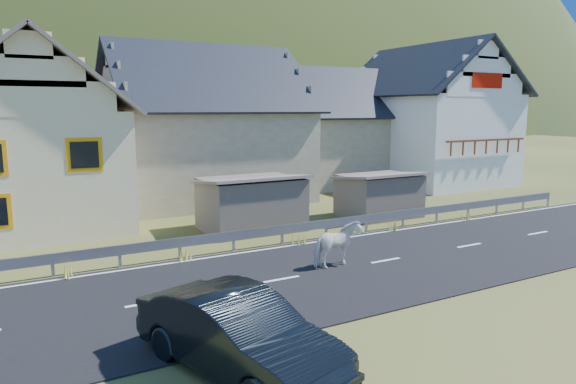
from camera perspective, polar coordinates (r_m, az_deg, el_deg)
ground at (r=17.82m, az=10.79°, el=-7.62°), size 160.00×160.00×0.00m
road at (r=17.82m, az=10.79°, el=-7.55°), size 60.00×7.00×0.04m
lane_markings at (r=17.81m, az=10.79°, el=-7.48°), size 60.00×6.60×0.01m
guardrail at (r=20.54m, az=4.29°, el=-3.59°), size 28.10×0.09×0.75m
shed_left at (r=21.91m, az=-4.13°, el=-1.35°), size 4.30×3.30×2.40m
shed_right at (r=24.91m, az=10.08°, el=-0.41°), size 3.80×2.90×2.20m
house_cream at (r=25.11m, az=-26.79°, el=6.53°), size 7.80×9.80×8.30m
house_stone_a at (r=29.80m, az=-9.36°, el=8.20°), size 10.80×9.80×8.90m
house_stone_b at (r=36.11m, az=4.81°, el=7.82°), size 9.80×8.80×8.10m
house_white at (r=37.52m, az=15.17°, el=8.85°), size 8.80×10.80×9.70m
mountain at (r=195.36m, az=-23.88°, el=1.08°), size 440.00×280.00×260.00m
horse at (r=16.76m, az=5.48°, el=-5.84°), size 1.06×1.83×1.46m
car at (r=10.37m, az=-5.58°, el=-15.46°), size 3.03×5.11×1.59m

